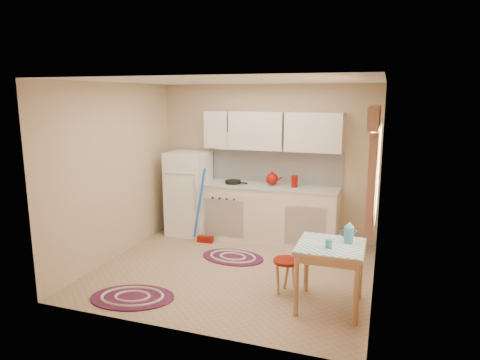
{
  "coord_description": "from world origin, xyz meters",
  "views": [
    {
      "loc": [
        1.84,
        -5.11,
        2.33
      ],
      "look_at": [
        0.01,
        0.25,
        1.2
      ],
      "focal_mm": 32.0,
      "sensor_mm": 36.0,
      "label": 1
    }
  ],
  "objects_px": {
    "fridge": "(189,193)",
    "base_cabinets": "(267,214)",
    "stool": "(286,276)",
    "table": "(329,276)"
  },
  "relations": [
    {
      "from": "fridge",
      "to": "stool",
      "type": "relative_size",
      "value": 3.33
    },
    {
      "from": "fridge",
      "to": "table",
      "type": "relative_size",
      "value": 1.94
    },
    {
      "from": "table",
      "to": "stool",
      "type": "height_order",
      "value": "table"
    },
    {
      "from": "base_cabinets",
      "to": "stool",
      "type": "height_order",
      "value": "base_cabinets"
    },
    {
      "from": "base_cabinets",
      "to": "stool",
      "type": "bearing_deg",
      "value": -67.5
    },
    {
      "from": "base_cabinets",
      "to": "stool",
      "type": "xyz_separation_m",
      "value": [
        0.72,
        -1.74,
        -0.23
      ]
    },
    {
      "from": "fridge",
      "to": "base_cabinets",
      "type": "height_order",
      "value": "fridge"
    },
    {
      "from": "fridge",
      "to": "stool",
      "type": "bearing_deg",
      "value": -39.18
    },
    {
      "from": "base_cabinets",
      "to": "fridge",
      "type": "bearing_deg",
      "value": -177.88
    },
    {
      "from": "fridge",
      "to": "table",
      "type": "height_order",
      "value": "fridge"
    }
  ]
}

